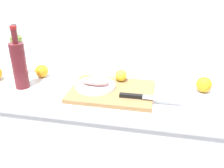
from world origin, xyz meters
TOP-DOWN VIEW (x-y plane):
  - back_wall at (0.00, 0.33)m, footprint 3.20×0.05m
  - kitchen_counter at (0.00, 0.00)m, footprint 2.00×0.60m
  - cutting_board at (-0.08, -0.07)m, footprint 0.42×0.31m
  - white_plate at (-0.17, -0.06)m, footprint 0.21×0.21m
  - fish_fillet at (-0.17, -0.06)m, footprint 0.16×0.07m
  - chef_knife at (0.08, -0.14)m, footprint 0.29×0.04m
  - lemon_0 at (-0.06, 0.04)m, footprint 0.06×0.06m
  - olive_oil_bottle at (-0.65, 0.05)m, footprint 0.06×0.06m
  - wine_bottle at (-0.56, -0.10)m, footprint 0.07×0.07m
  - orange_1 at (-0.52, 0.05)m, footprint 0.07×0.07m
  - orange_3 at (0.37, 0.04)m, footprint 0.08×0.08m

SIDE VIEW (x-z plane):
  - kitchen_counter at x=0.00m, z-range 0.00..0.90m
  - cutting_board at x=-0.08m, z-range 0.90..0.92m
  - white_plate at x=-0.17m, z-range 0.92..0.93m
  - chef_knife at x=0.08m, z-range 0.92..0.94m
  - orange_1 at x=-0.52m, z-range 0.90..0.97m
  - orange_3 at x=0.37m, z-range 0.90..0.98m
  - lemon_0 at x=-0.06m, z-range 0.92..0.98m
  - fish_fillet at x=-0.17m, z-range 0.94..0.97m
  - olive_oil_bottle at x=-0.65m, z-range 0.87..1.17m
  - wine_bottle at x=-0.56m, z-range 0.87..1.19m
  - back_wall at x=0.00m, z-range 0.00..2.50m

